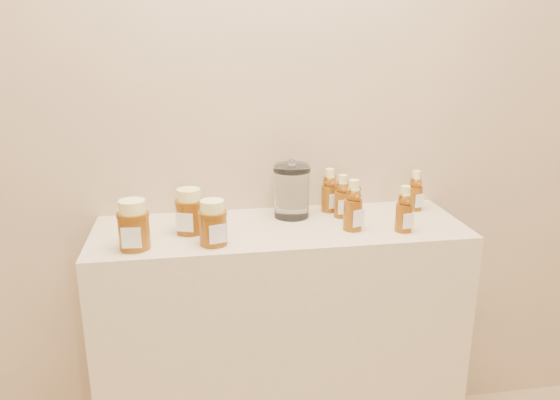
{
  "coord_description": "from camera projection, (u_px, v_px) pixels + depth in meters",
  "views": [
    {
      "loc": [
        -0.27,
        -0.09,
        1.51
      ],
      "look_at": [
        -0.01,
        1.52,
        1.0
      ],
      "focal_mm": 35.0,
      "sensor_mm": 36.0,
      "label": 1
    }
  ],
  "objects": [
    {
      "name": "honey_jar_front",
      "position": [
        213.0,
        223.0,
        1.6
      ],
      "size": [
        0.11,
        0.11,
        0.14
      ],
      "primitive_type": null,
      "rotation": [
        0.0,
        0.0,
        0.27
      ],
      "color": "#663108",
      "rests_on": "display_table"
    },
    {
      "name": "bear_bottle_back_mid",
      "position": [
        342.0,
        193.0,
        1.84
      ],
      "size": [
        0.06,
        0.06,
        0.17
      ],
      "primitive_type": null,
      "rotation": [
        0.0,
        0.0,
        -0.06
      ],
      "color": "#663108",
      "rests_on": "display_table"
    },
    {
      "name": "bear_bottle_back_left",
      "position": [
        330.0,
        187.0,
        1.89
      ],
      "size": [
        0.08,
        0.08,
        0.17
      ],
      "primitive_type": null,
      "rotation": [
        0.0,
        0.0,
        0.35
      ],
      "color": "#663108",
      "rests_on": "display_table"
    },
    {
      "name": "display_table",
      "position": [
        280.0,
        348.0,
        1.9
      ],
      "size": [
        1.2,
        0.4,
        0.9
      ],
      "primitive_type": "cube",
      "color": "beige",
      "rests_on": "ground"
    },
    {
      "name": "bear_bottle_front_right",
      "position": [
        405.0,
        206.0,
        1.7
      ],
      "size": [
        0.07,
        0.07,
        0.17
      ],
      "primitive_type": null,
      "rotation": [
        0.0,
        0.0,
        0.19
      ],
      "color": "#663108",
      "rests_on": "display_table"
    },
    {
      "name": "glass_canister",
      "position": [
        292.0,
        189.0,
        1.84
      ],
      "size": [
        0.16,
        0.16,
        0.2
      ],
      "primitive_type": null,
      "rotation": [
        0.0,
        0.0,
        -0.29
      ],
      "color": "white",
      "rests_on": "display_table"
    },
    {
      "name": "wall_back",
      "position": [
        271.0,
        80.0,
        1.82
      ],
      "size": [
        3.5,
        0.02,
        2.7
      ],
      "primitive_type": "cube",
      "color": "tan",
      "rests_on": "ground"
    },
    {
      "name": "honey_jar_left",
      "position": [
        134.0,
        225.0,
        1.57
      ],
      "size": [
        0.1,
        0.1,
        0.15
      ],
      "primitive_type": null,
      "rotation": [
        0.0,
        0.0,
        -0.09
      ],
      "color": "#663108",
      "rests_on": "display_table"
    },
    {
      "name": "bear_bottle_front_left",
      "position": [
        353.0,
        202.0,
        1.71
      ],
      "size": [
        0.08,
        0.08,
        0.19
      ],
      "primitive_type": null,
      "rotation": [
        0.0,
        0.0,
        0.37
      ],
      "color": "#663108",
      "rests_on": "display_table"
    },
    {
      "name": "bear_bottle_back_right",
      "position": [
        415.0,
        188.0,
        1.91
      ],
      "size": [
        0.07,
        0.07,
        0.16
      ],
      "primitive_type": null,
      "rotation": [
        0.0,
        0.0,
        0.31
      ],
      "color": "#663108",
      "rests_on": "display_table"
    },
    {
      "name": "honey_jar_back",
      "position": [
        189.0,
        211.0,
        1.7
      ],
      "size": [
        0.12,
        0.12,
        0.14
      ],
      "primitive_type": null,
      "rotation": [
        0.0,
        0.0,
        -0.37
      ],
      "color": "#663108",
      "rests_on": "display_table"
    }
  ]
}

